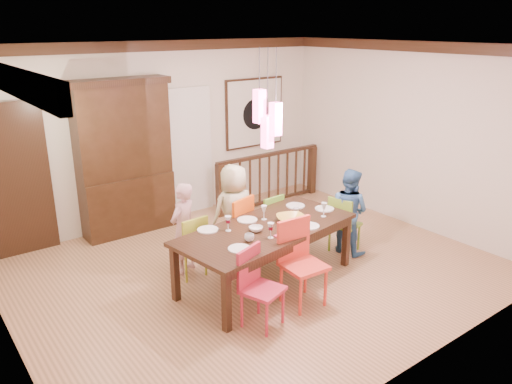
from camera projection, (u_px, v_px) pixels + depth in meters
floor at (257, 269)px, 6.72m from camera, size 6.00×6.00×0.00m
ceiling at (257, 46)px, 5.79m from camera, size 6.00×6.00×0.00m
wall_back at (165, 133)px, 8.15m from camera, size 6.00×0.00×6.00m
wall_right at (407, 135)px, 7.96m from camera, size 0.00×5.00×5.00m
crown_molding at (257, 53)px, 5.82m from camera, size 6.00×5.00×0.16m
panel_door at (12, 184)px, 6.88m from camera, size 1.04×0.07×2.24m
white_doorway at (186, 154)px, 8.45m from camera, size 0.97×0.05×2.22m
painting at (255, 113)px, 9.10m from camera, size 1.25×0.06×1.25m
pendant_cluster at (267, 119)px, 5.75m from camera, size 0.27×0.21×1.14m
dining_table at (267, 233)px, 6.21m from camera, size 2.47×1.40×0.75m
chair_far_left at (188, 241)px, 6.44m from camera, size 0.41×0.41×0.84m
chair_far_mid at (232, 224)px, 6.83m from camera, size 0.53×0.53×0.95m
chair_far_right at (266, 217)px, 7.25m from camera, size 0.40×0.40×0.83m
chair_near_left at (263, 284)px, 5.33m from camera, size 0.51×0.51×0.88m
chair_near_mid at (304, 259)px, 5.73m from camera, size 0.48×0.48×1.01m
chair_end_right at (345, 220)px, 7.14m from camera, size 0.46×0.46×0.84m
china_hutch at (124, 158)px, 7.61m from camera, size 1.52×0.46×2.39m
balustrade at (269, 177)px, 9.03m from camera, size 2.23×0.12×0.96m
person_far_left at (183, 228)px, 6.49m from camera, size 0.53×0.45×1.23m
person_far_mid at (234, 213)px, 6.84m from camera, size 0.70×0.49×1.36m
person_end_right at (348, 211)px, 7.08m from camera, size 0.59×0.69×1.24m
serving_bowl at (291, 219)px, 6.31m from camera, size 0.47×0.47×0.09m
small_bowl at (256, 229)px, 6.06m from camera, size 0.22×0.22×0.05m
cup_left at (249, 238)px, 5.78m from camera, size 0.14×0.14×0.09m
cup_right at (296, 210)px, 6.62m from camera, size 0.12×0.12×0.08m
plate_far_left at (208, 230)px, 6.09m from camera, size 0.26×0.26×0.01m
plate_far_mid at (247, 220)px, 6.39m from camera, size 0.26×0.26×0.01m
plate_far_right at (295, 206)px, 6.89m from camera, size 0.26×0.26×0.01m
plate_near_left at (239, 249)px, 5.58m from camera, size 0.26×0.26×0.01m
plate_near_mid at (309, 226)px, 6.20m from camera, size 0.26×0.26×0.01m
plate_end_right at (325, 209)px, 6.78m from camera, size 0.26×0.26×0.01m
wine_glass_a at (228, 224)px, 6.05m from camera, size 0.08×0.08×0.19m
wine_glass_b at (264, 213)px, 6.40m from camera, size 0.08×0.08×0.19m
wine_glass_c at (271, 231)px, 5.84m from camera, size 0.08×0.08×0.19m
wine_glass_d at (324, 210)px, 6.50m from camera, size 0.08×0.08×0.19m
napkin at (283, 236)px, 5.91m from camera, size 0.18×0.14×0.01m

